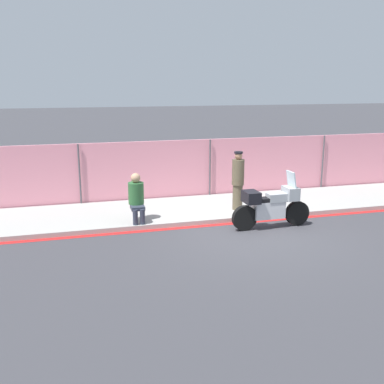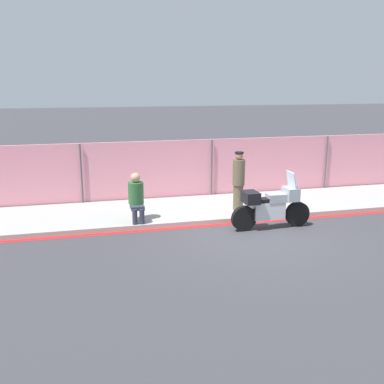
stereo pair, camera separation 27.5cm
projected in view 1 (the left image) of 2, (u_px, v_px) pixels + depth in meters
ground_plane at (254, 234)px, 11.30m from camera, size 120.00×120.00×0.00m
sidewalk at (223, 207)px, 13.55m from camera, size 30.59×2.68×0.13m
curb_paint_stripe at (240, 223)px, 12.22m from camera, size 30.59×0.18×0.01m
storefront_fence at (209, 169)px, 14.67m from camera, size 29.06×0.17×1.95m
motorcycle at (271, 206)px, 11.69m from camera, size 2.18×0.53×1.49m
officer_standing at (238, 180)px, 12.86m from camera, size 0.35×0.35×1.70m
person_seated_on_curb at (136, 195)px, 11.84m from camera, size 0.41×0.68×1.29m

